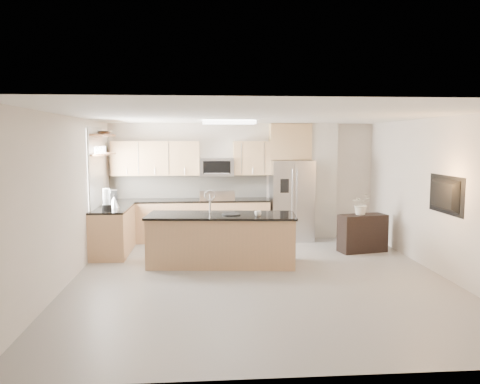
{
  "coord_description": "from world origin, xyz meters",
  "views": [
    {
      "loc": [
        -0.88,
        -7.37,
        2.21
      ],
      "look_at": [
        -0.21,
        1.3,
        1.26
      ],
      "focal_mm": 35.0,
      "sensor_mm": 36.0,
      "label": 1
    }
  ],
  "objects": [
    {
      "name": "left_counter",
      "position": [
        -2.67,
        1.85,
        0.46
      ],
      "size": [
        0.66,
        1.5,
        0.92
      ],
      "color": "tan",
      "rests_on": "floor"
    },
    {
      "name": "floor",
      "position": [
        0.0,
        0.0,
        0.0
      ],
      "size": [
        6.5,
        6.5,
        0.0
      ],
      "primitive_type": "plane",
      "color": "gray",
      "rests_on": "ground"
    },
    {
      "name": "wall_right",
      "position": [
        3.0,
        0.0,
        1.3
      ],
      "size": [
        0.02,
        6.5,
        2.6
      ],
      "primitive_type": "cube",
      "color": "silver",
      "rests_on": "floor"
    },
    {
      "name": "upper_cabinets",
      "position": [
        -1.3,
        3.09,
        1.83
      ],
      "size": [
        3.5,
        0.33,
        0.75
      ],
      "color": "tan",
      "rests_on": "wall_back"
    },
    {
      "name": "partition_column",
      "position": [
        1.82,
        3.1,
        1.3
      ],
      "size": [
        0.6,
        0.3,
        2.6
      ],
      "primitive_type": "cube",
      "color": "beige",
      "rests_on": "floor"
    },
    {
      "name": "flower_vase",
      "position": [
        2.23,
        1.61,
        1.07
      ],
      "size": [
        0.72,
        0.67,
        0.65
      ],
      "primitive_type": "imported",
      "rotation": [
        0.0,
        0.0,
        0.33
      ],
      "color": "beige",
      "rests_on": "credenza"
    },
    {
      "name": "bowl",
      "position": [
        -2.85,
        2.21,
        2.38
      ],
      "size": [
        0.41,
        0.41,
        0.09
      ],
      "primitive_type": "imported",
      "rotation": [
        0.0,
        0.0,
        -0.14
      ],
      "color": "#B0B0B3",
      "rests_on": "shelf_upper"
    },
    {
      "name": "television",
      "position": [
        2.91,
        -0.2,
        1.35
      ],
      "size": [
        0.14,
        1.08,
        0.62
      ],
      "primitive_type": "imported",
      "rotation": [
        0.0,
        0.0,
        1.57
      ],
      "color": "black",
      "rests_on": "wall_right"
    },
    {
      "name": "shelf_upper",
      "position": [
        -2.85,
        1.95,
        2.32
      ],
      "size": [
        0.3,
        1.2,
        0.04
      ],
      "primitive_type": "cube",
      "color": "brown",
      "rests_on": "wall_left"
    },
    {
      "name": "shelf_lower",
      "position": [
        -2.85,
        1.95,
        1.95
      ],
      "size": [
        0.3,
        1.2,
        0.04
      ],
      "primitive_type": "cube",
      "color": "brown",
      "rests_on": "wall_left"
    },
    {
      "name": "ceiling",
      "position": [
        0.0,
        0.0,
        2.6
      ],
      "size": [
        6.0,
        6.5,
        0.02
      ],
      "primitive_type": "cube",
      "color": "white",
      "rests_on": "wall_back"
    },
    {
      "name": "wall_back",
      "position": [
        0.0,
        3.25,
        1.3
      ],
      "size": [
        6.0,
        0.02,
        2.6
      ],
      "primitive_type": "cube",
      "color": "silver",
      "rests_on": "floor"
    },
    {
      "name": "window",
      "position": [
        -2.98,
        1.85,
        1.65
      ],
      "size": [
        0.04,
        1.15,
        1.65
      ],
      "color": "white",
      "rests_on": "wall_left"
    },
    {
      "name": "range",
      "position": [
        -0.6,
        2.92,
        0.47
      ],
      "size": [
        0.76,
        0.64,
        1.14
      ],
      "color": "black",
      "rests_on": "floor"
    },
    {
      "name": "refrigerator",
      "position": [
        1.06,
        2.87,
        0.89
      ],
      "size": [
        0.92,
        0.78,
        1.78
      ],
      "color": "#B0B0B3",
      "rests_on": "floor"
    },
    {
      "name": "kettle",
      "position": [
        -2.62,
        1.77,
        1.03
      ],
      "size": [
        0.2,
        0.2,
        0.25
      ],
      "color": "#B0B0B3",
      "rests_on": "left_counter"
    },
    {
      "name": "back_counter",
      "position": [
        -1.23,
        2.93,
        0.47
      ],
      "size": [
        3.55,
        0.66,
        1.44
      ],
      "color": "tan",
      "rests_on": "floor"
    },
    {
      "name": "wall_front",
      "position": [
        0.0,
        -3.25,
        1.3
      ],
      "size": [
        6.0,
        0.02,
        2.6
      ],
      "primitive_type": "cube",
      "color": "silver",
      "rests_on": "floor"
    },
    {
      "name": "credenza",
      "position": [
        2.27,
        1.6,
        0.37
      ],
      "size": [
        1.0,
        0.59,
        0.75
      ],
      "primitive_type": "cube",
      "rotation": [
        0.0,
        0.0,
        0.22
      ],
      "color": "black",
      "rests_on": "floor"
    },
    {
      "name": "cup",
      "position": [
        0.05,
        0.59,
        0.96
      ],
      "size": [
        0.14,
        0.14,
        0.09
      ],
      "primitive_type": "imported",
      "rotation": [
        0.0,
        0.0,
        0.18
      ],
      "color": "silver",
      "rests_on": "island"
    },
    {
      "name": "platter",
      "position": [
        -0.41,
        0.79,
        0.92
      ],
      "size": [
        0.4,
        0.4,
        0.02
      ],
      "primitive_type": "cylinder",
      "rotation": [
        0.0,
        0.0,
        -0.22
      ],
      "color": "black",
      "rests_on": "island"
    },
    {
      "name": "ceiling_fixture",
      "position": [
        -0.4,
        1.6,
        2.56
      ],
      "size": [
        1.0,
        0.5,
        0.06
      ],
      "primitive_type": "cube",
      "color": "white",
      "rests_on": "ceiling"
    },
    {
      "name": "microwave",
      "position": [
        -0.6,
        3.04,
        1.63
      ],
      "size": [
        0.76,
        0.4,
        0.4
      ],
      "color": "#B0B0B3",
      "rests_on": "upper_cabinets"
    },
    {
      "name": "coffee_maker",
      "position": [
        -2.69,
        2.03,
        1.07
      ],
      "size": [
        0.2,
        0.23,
        0.32
      ],
      "color": "black",
      "rests_on": "left_counter"
    },
    {
      "name": "blender",
      "position": [
        -2.67,
        1.33,
        1.1
      ],
      "size": [
        0.18,
        0.18,
        0.42
      ],
      "color": "black",
      "rests_on": "left_counter"
    },
    {
      "name": "wall_left",
      "position": [
        -3.0,
        0.0,
        1.3
      ],
      "size": [
        0.02,
        6.5,
        2.6
      ],
      "primitive_type": "cube",
      "color": "silver",
      "rests_on": "floor"
    },
    {
      "name": "island",
      "position": [
        -0.58,
        0.85,
        0.46
      ],
      "size": [
        2.7,
        1.19,
        1.33
      ],
      "rotation": [
        0.0,
        0.0,
        -0.09
      ],
      "color": "tan",
      "rests_on": "floor"
    }
  ]
}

